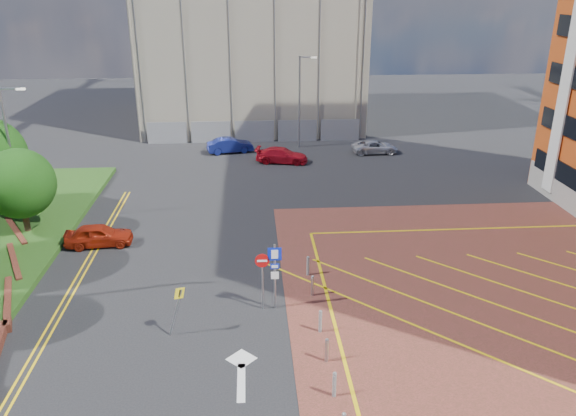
{
  "coord_description": "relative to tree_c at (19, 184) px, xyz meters",
  "views": [
    {
      "loc": [
        -0.46,
        -20.89,
        13.64
      ],
      "look_at": [
        1.28,
        3.78,
        3.77
      ],
      "focal_mm": 35.0,
      "sensor_mm": 36.0,
      "label": 1
    }
  ],
  "objects": [
    {
      "name": "car_blue_back",
      "position": [
        11.33,
        16.59,
        -2.54
      ],
      "size": [
        4.15,
        2.14,
        1.3
      ],
      "primitive_type": "imported",
      "rotation": [
        0.0,
        0.0,
        1.77
      ],
      "color": "navy",
      "rests_on": "ground"
    },
    {
      "name": "retaining_wall",
      "position": [
        1.7,
        -8.0,
        -2.99
      ],
      "size": [
        6.06,
        20.33,
        0.4
      ],
      "color": "brown",
      "rests_on": "ground"
    },
    {
      "name": "car_silver_back",
      "position": [
        23.86,
        15.52,
        -2.64
      ],
      "size": [
        4.04,
        1.97,
        1.11
      ],
      "primitive_type": "imported",
      "rotation": [
        0.0,
        0.0,
        1.61
      ],
      "color": "silver",
      "rests_on": "ground"
    },
    {
      "name": "sign_cluster",
      "position": [
        13.8,
        -9.02,
        -1.24
      ],
      "size": [
        1.17,
        0.12,
        3.2
      ],
      "color": "#9EA0A8",
      "rests_on": "ground"
    },
    {
      "name": "ground",
      "position": [
        13.5,
        -10.0,
        -3.19
      ],
      "size": [
        140.0,
        140.0,
        0.0
      ],
      "primitive_type": "plane",
      "color": "black",
      "rests_on": "ground"
    },
    {
      "name": "car_red_left",
      "position": [
        4.5,
        -1.72,
        -2.56
      ],
      "size": [
        3.81,
        1.81,
        1.26
      ],
      "primitive_type": "imported",
      "rotation": [
        0.0,
        0.0,
        1.66
      ],
      "color": "#99200D",
      "rests_on": "ground"
    },
    {
      "name": "construction_fence",
      "position": [
        14.5,
        20.0,
        -2.19
      ],
      "size": [
        21.6,
        0.06,
        2.0
      ],
      "primitive_type": "cube",
      "color": "gray",
      "rests_on": "ground"
    },
    {
      "name": "lamp_left_far",
      "position": [
        -0.92,
        2.0,
        1.47
      ],
      "size": [
        1.53,
        0.16,
        8.0
      ],
      "color": "#9EA0A8",
      "rests_on": "grass_bed"
    },
    {
      "name": "warning_sign",
      "position": [
        9.9,
        -10.79,
        -1.76
      ],
      "size": [
        0.78,
        0.42,
        2.25
      ],
      "color": "#9EA0A8",
      "rests_on": "ground"
    },
    {
      "name": "forecourt",
      "position": [
        27.5,
        -10.0,
        -3.18
      ],
      "size": [
        26.0,
        26.0,
        0.02
      ],
      "primitive_type": "cube",
      "color": "brown",
      "rests_on": "ground"
    },
    {
      "name": "tree_c",
      "position": [
        0.0,
        0.0,
        0.0
      ],
      "size": [
        4.0,
        4.0,
        4.9
      ],
      "color": "#3D2B1C",
      "rests_on": "grass_bed"
    },
    {
      "name": "lamp_back",
      "position": [
        17.58,
        18.0,
        1.17
      ],
      "size": [
        1.53,
        0.16,
        8.0
      ],
      "color": "#9EA0A8",
      "rests_on": "ground"
    },
    {
      "name": "car_red_back",
      "position": [
        15.65,
        13.33,
        -2.58
      ],
      "size": [
        4.5,
        2.53,
        1.23
      ],
      "primitive_type": "imported",
      "rotation": [
        0.0,
        0.0,
        1.37
      ],
      "color": "red",
      "rests_on": "ground"
    },
    {
      "name": "construction_building",
      "position": [
        13.5,
        30.0,
        7.81
      ],
      "size": [
        21.2,
        19.2,
        22.0
      ],
      "primitive_type": "cube",
      "color": "#AB9E8C",
      "rests_on": "ground"
    },
    {
      "name": "bollard_row",
      "position": [
        15.8,
        -11.67,
        -2.72
      ],
      "size": [
        0.14,
        11.14,
        0.9
      ],
      "color": "#9EA0A8",
      "rests_on": "forecourt"
    }
  ]
}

